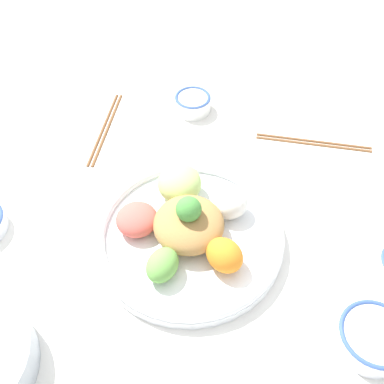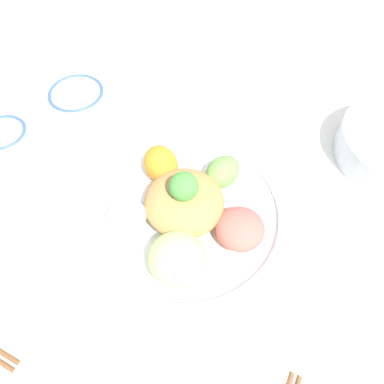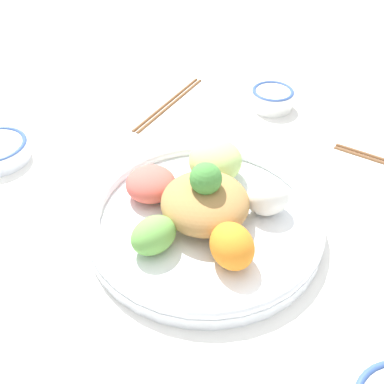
{
  "view_description": "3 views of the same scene",
  "coord_description": "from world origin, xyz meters",
  "px_view_note": "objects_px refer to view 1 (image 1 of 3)",
  "views": [
    {
      "loc": [
        -0.27,
        -0.37,
        0.67
      ],
      "look_at": [
        0.02,
        0.04,
        0.08
      ],
      "focal_mm": 42.0,
      "sensor_mm": 36.0,
      "label": 1
    },
    {
      "loc": [
        0.08,
        0.29,
        0.53
      ],
      "look_at": [
        -0.03,
        -0.01,
        0.06
      ],
      "focal_mm": 35.0,
      "sensor_mm": 36.0,
      "label": 2
    },
    {
      "loc": [
        -0.14,
        -0.43,
        0.47
      ],
      "look_at": [
        -0.03,
        -0.0,
        0.08
      ],
      "focal_mm": 42.0,
      "sensor_mm": 36.0,
      "label": 3
    }
  ],
  "objects_px": {
    "sauce_bowl_dark": "(373,337)",
    "sauce_bowl_red": "(193,102)",
    "salad_platter": "(187,229)",
    "chopsticks_pair_near": "(105,128)",
    "chopsticks_pair_far": "(313,142)"
  },
  "relations": [
    {
      "from": "salad_platter",
      "to": "sauce_bowl_dark",
      "type": "distance_m",
      "value": 0.34
    },
    {
      "from": "sauce_bowl_red",
      "to": "chopsticks_pair_near",
      "type": "bearing_deg",
      "value": 162.32
    },
    {
      "from": "sauce_bowl_dark",
      "to": "salad_platter",
      "type": "bearing_deg",
      "value": 109.18
    },
    {
      "from": "salad_platter",
      "to": "chopsticks_pair_near",
      "type": "xyz_separation_m",
      "value": [
        0.02,
        0.34,
        -0.02
      ]
    },
    {
      "from": "salad_platter",
      "to": "sauce_bowl_red",
      "type": "xyz_separation_m",
      "value": [
        0.22,
        0.28,
        -0.01
      ]
    },
    {
      "from": "sauce_bowl_red",
      "to": "sauce_bowl_dark",
      "type": "distance_m",
      "value": 0.61
    },
    {
      "from": "sauce_bowl_red",
      "to": "chopsticks_pair_far",
      "type": "distance_m",
      "value": 0.28
    },
    {
      "from": "salad_platter",
      "to": "chopsticks_pair_far",
      "type": "distance_m",
      "value": 0.37
    },
    {
      "from": "chopsticks_pair_near",
      "to": "chopsticks_pair_far",
      "type": "xyz_separation_m",
      "value": [
        0.34,
        -0.3,
        0.0
      ]
    },
    {
      "from": "sauce_bowl_red",
      "to": "chopsticks_pair_far",
      "type": "xyz_separation_m",
      "value": [
        0.14,
        -0.24,
        -0.02
      ]
    },
    {
      "from": "salad_platter",
      "to": "sauce_bowl_dark",
      "type": "bearing_deg",
      "value": -70.82
    },
    {
      "from": "salad_platter",
      "to": "chopsticks_pair_far",
      "type": "relative_size",
      "value": 1.77
    },
    {
      "from": "sauce_bowl_dark",
      "to": "chopsticks_pair_near",
      "type": "relative_size",
      "value": 0.6
    },
    {
      "from": "sauce_bowl_dark",
      "to": "chopsticks_pair_far",
      "type": "relative_size",
      "value": 0.57
    },
    {
      "from": "sauce_bowl_dark",
      "to": "sauce_bowl_red",
      "type": "bearing_deg",
      "value": 79.97
    }
  ]
}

